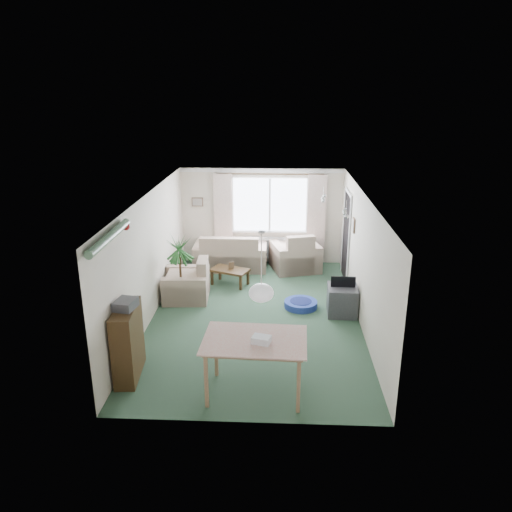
{
  "coord_description": "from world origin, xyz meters",
  "views": [
    {
      "loc": [
        0.44,
        -8.84,
        4.26
      ],
      "look_at": [
        0.0,
        0.3,
        1.15
      ],
      "focal_mm": 35.0,
      "sensor_mm": 36.0,
      "label": 1
    }
  ],
  "objects_px": {
    "armchair_left": "(186,279)",
    "dining_table": "(255,367)",
    "armchair_corner": "(295,251)",
    "sofa": "(230,251)",
    "bookshelf": "(128,342)",
    "tv_cube": "(342,300)",
    "houseplant": "(180,270)",
    "pet_bed": "(301,304)",
    "coffee_table": "(230,277)"
  },
  "relations": [
    {
      "from": "tv_cube",
      "to": "dining_table",
      "type": "bearing_deg",
      "value": -117.87
    },
    {
      "from": "pet_bed",
      "to": "bookshelf",
      "type": "bearing_deg",
      "value": -135.96
    },
    {
      "from": "bookshelf",
      "to": "dining_table",
      "type": "bearing_deg",
      "value": -15.67
    },
    {
      "from": "coffee_table",
      "to": "bookshelf",
      "type": "relative_size",
      "value": 0.73
    },
    {
      "from": "sofa",
      "to": "houseplant",
      "type": "relative_size",
      "value": 1.21
    },
    {
      "from": "coffee_table",
      "to": "bookshelf",
      "type": "bearing_deg",
      "value": -107.26
    },
    {
      "from": "pet_bed",
      "to": "houseplant",
      "type": "bearing_deg",
      "value": 177.55
    },
    {
      "from": "armchair_corner",
      "to": "bookshelf",
      "type": "distance_m",
      "value": 5.59
    },
    {
      "from": "dining_table",
      "to": "bookshelf",
      "type": "bearing_deg",
      "value": 169.05
    },
    {
      "from": "tv_cube",
      "to": "pet_bed",
      "type": "distance_m",
      "value": 0.86
    },
    {
      "from": "armchair_left",
      "to": "pet_bed",
      "type": "xyz_separation_m",
      "value": [
        2.4,
        -0.36,
        -0.37
      ]
    },
    {
      "from": "dining_table",
      "to": "pet_bed",
      "type": "xyz_separation_m",
      "value": [
        0.78,
        3.03,
        -0.36
      ]
    },
    {
      "from": "coffee_table",
      "to": "bookshelf",
      "type": "height_order",
      "value": "bookshelf"
    },
    {
      "from": "dining_table",
      "to": "pet_bed",
      "type": "distance_m",
      "value": 3.15
    },
    {
      "from": "bookshelf",
      "to": "dining_table",
      "type": "relative_size",
      "value": 0.83
    },
    {
      "from": "tv_cube",
      "to": "houseplant",
      "type": "bearing_deg",
      "value": 175.46
    },
    {
      "from": "houseplant",
      "to": "pet_bed",
      "type": "distance_m",
      "value": 2.55
    },
    {
      "from": "coffee_table",
      "to": "armchair_corner",
      "type": "bearing_deg",
      "value": 35.94
    },
    {
      "from": "tv_cube",
      "to": "bookshelf",
      "type": "bearing_deg",
      "value": -144.12
    },
    {
      "from": "armchair_left",
      "to": "dining_table",
      "type": "xyz_separation_m",
      "value": [
        1.62,
        -3.39,
        -0.0
      ]
    },
    {
      "from": "pet_bed",
      "to": "tv_cube",
      "type": "bearing_deg",
      "value": -17.64
    },
    {
      "from": "armchair_corner",
      "to": "armchair_left",
      "type": "relative_size",
      "value": 1.11
    },
    {
      "from": "sofa",
      "to": "coffee_table",
      "type": "height_order",
      "value": "sofa"
    },
    {
      "from": "armchair_left",
      "to": "pet_bed",
      "type": "relative_size",
      "value": 1.44
    },
    {
      "from": "armchair_left",
      "to": "dining_table",
      "type": "height_order",
      "value": "armchair_left"
    },
    {
      "from": "armchair_corner",
      "to": "sofa",
      "type": "bearing_deg",
      "value": -16.18
    },
    {
      "from": "armchair_corner",
      "to": "houseplant",
      "type": "height_order",
      "value": "houseplant"
    },
    {
      "from": "armchair_left",
      "to": "coffee_table",
      "type": "xyz_separation_m",
      "value": [
        0.85,
        0.8,
        -0.25
      ]
    },
    {
      "from": "bookshelf",
      "to": "dining_table",
      "type": "distance_m",
      "value": 2.0
    },
    {
      "from": "sofa",
      "to": "coffee_table",
      "type": "bearing_deg",
      "value": 94.13
    },
    {
      "from": "sofa",
      "to": "armchair_corner",
      "type": "height_order",
      "value": "armchair_corner"
    },
    {
      "from": "bookshelf",
      "to": "tv_cube",
      "type": "height_order",
      "value": "bookshelf"
    },
    {
      "from": "tv_cube",
      "to": "pet_bed",
      "type": "xyz_separation_m",
      "value": [
        -0.8,
        0.25,
        -0.22
      ]
    },
    {
      "from": "houseplant",
      "to": "bookshelf",
      "type": "bearing_deg",
      "value": -95.86
    },
    {
      "from": "houseplant",
      "to": "armchair_left",
      "type": "bearing_deg",
      "value": 77.33
    },
    {
      "from": "coffee_table",
      "to": "pet_bed",
      "type": "distance_m",
      "value": 1.95
    },
    {
      "from": "sofa",
      "to": "bookshelf",
      "type": "xyz_separation_m",
      "value": [
        -1.09,
        -4.93,
        0.13
      ]
    },
    {
      "from": "sofa",
      "to": "bookshelf",
      "type": "height_order",
      "value": "bookshelf"
    },
    {
      "from": "sofa",
      "to": "tv_cube",
      "type": "height_order",
      "value": "sofa"
    },
    {
      "from": "coffee_table",
      "to": "armchair_left",
      "type": "bearing_deg",
      "value": -136.45
    },
    {
      "from": "pet_bed",
      "to": "sofa",
      "type": "bearing_deg",
      "value": 125.99
    },
    {
      "from": "houseplant",
      "to": "tv_cube",
      "type": "distance_m",
      "value": 3.31
    },
    {
      "from": "houseplant",
      "to": "armchair_corner",
      "type": "bearing_deg",
      "value": 41.75
    },
    {
      "from": "sofa",
      "to": "houseplant",
      "type": "xyz_separation_m",
      "value": [
        -0.81,
        -2.17,
        0.29
      ]
    },
    {
      "from": "sofa",
      "to": "armchair_left",
      "type": "relative_size",
      "value": 1.83
    },
    {
      "from": "coffee_table",
      "to": "houseplant",
      "type": "xyz_separation_m",
      "value": [
        -0.9,
        -1.06,
        0.54
      ]
    },
    {
      "from": "armchair_left",
      "to": "pet_bed",
      "type": "distance_m",
      "value": 2.46
    },
    {
      "from": "dining_table",
      "to": "tv_cube",
      "type": "height_order",
      "value": "dining_table"
    },
    {
      "from": "bookshelf",
      "to": "houseplant",
      "type": "distance_m",
      "value": 2.78
    },
    {
      "from": "sofa",
      "to": "pet_bed",
      "type": "relative_size",
      "value": 2.63
    }
  ]
}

